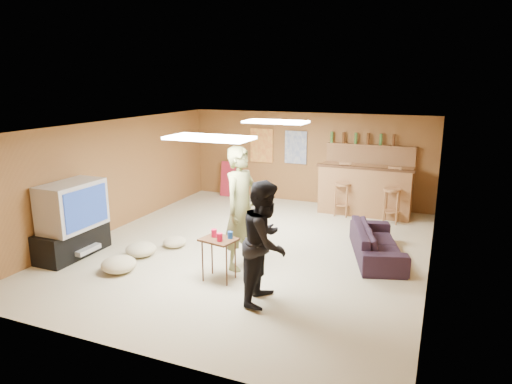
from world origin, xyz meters
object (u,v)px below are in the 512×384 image
at_px(tv_body, 72,206).
at_px(tray_table, 219,259).
at_px(sofa, 377,242).
at_px(bar_counter, 365,190).
at_px(person_black, 265,242).
at_px(person_olive, 241,208).

bearing_deg(tv_body, tray_table, 1.82).
xyz_separation_m(tv_body, sofa, (4.79, 1.92, -0.63)).
height_order(sofa, tray_table, tray_table).
relative_size(tv_body, bar_counter, 0.55).
xyz_separation_m(person_black, tray_table, (-0.88, 0.35, -0.52)).
bearing_deg(person_black, tray_table, 65.19).
bearing_deg(person_black, sofa, -31.81).
bearing_deg(tv_body, person_olive, 13.31).
bearing_deg(tv_body, sofa, 21.83).
relative_size(person_black, tray_table, 2.57).
height_order(bar_counter, sofa, bar_counter).
height_order(tv_body, person_olive, person_olive).
bearing_deg(person_olive, tray_table, -178.00).
relative_size(bar_counter, sofa, 1.08).
xyz_separation_m(sofa, tray_table, (-2.07, -1.83, 0.06)).
relative_size(bar_counter, person_black, 1.18).
height_order(person_olive, tray_table, person_olive).
distance_m(sofa, tray_table, 2.77).
height_order(tv_body, tray_table, tv_body).
bearing_deg(tray_table, person_olive, 79.20).
relative_size(bar_counter, person_olive, 1.01).
bearing_deg(sofa, bar_counter, -2.85).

